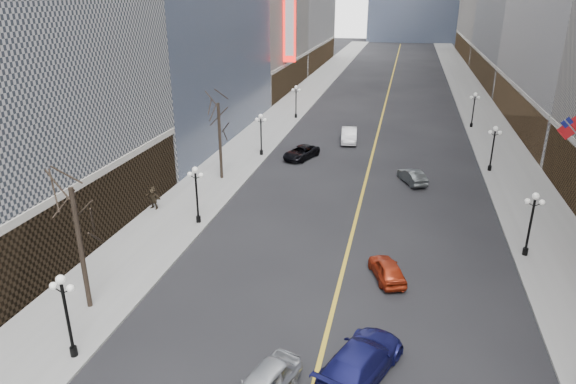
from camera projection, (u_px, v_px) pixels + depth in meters
The scene contains 21 objects.
sidewalk_east at pixel (485, 121), 70.65m from camera, with size 6.00×230.00×0.15m, color gray.
sidewalk_west at pixel (287, 111), 76.47m from camera, with size 6.00×230.00×0.15m, color gray.
lane_line at pixel (386, 103), 82.65m from camera, with size 0.25×200.00×0.02m, color gold.
streetlamp_east_1 at pixel (532, 218), 33.79m from camera, with size 1.26×0.44×4.52m.
streetlamp_east_2 at pixel (493, 144), 50.11m from camera, with size 1.26×0.44×4.52m.
streetlamp_east_3 at pixel (474, 106), 66.44m from camera, with size 1.26×0.44×4.52m.
streetlamp_west_0 at pixel (66, 308), 24.18m from camera, with size 1.26×0.44×4.52m.
streetlamp_west_1 at pixel (196, 189), 38.69m from camera, with size 1.26×0.44×4.52m.
streetlamp_west_2 at pixel (261, 130), 55.02m from camera, with size 1.26×0.44×4.52m.
streetlamp_west_3 at pixel (296, 98), 71.35m from camera, with size 1.26×0.44×4.52m.
flag_5 at pixel (573, 130), 37.80m from camera, with size 2.87×0.12×2.87m.
theatre_marquee at pixel (290, 23), 81.57m from camera, with size 2.00×0.55×12.00m.
tree_west_near at pixel (74, 207), 26.94m from camera, with size 3.60×3.60×7.92m.
tree_west_far at pixel (219, 115), 46.89m from camera, with size 3.60×3.60×7.92m.
car_nb_near at pixel (264, 384), 22.50m from camera, with size 1.76×4.37×1.49m, color #B9BDC1.
car_nb_mid at pixel (349, 135), 60.91m from camera, with size 1.77×5.06×1.67m, color silver.
car_nb_far at pixel (301, 152), 54.99m from camera, with size 2.24×4.87×1.35m, color black.
car_sb_near at pixel (361, 360), 23.80m from camera, with size 2.40×5.90×1.71m, color navy.
car_sb_mid at pixel (387, 269), 31.95m from camera, with size 1.57×3.91×1.33m, color #9F2A11.
car_sb_far at pixel (412, 176), 47.95m from camera, with size 1.40×4.01×1.32m, color #414647.
ped_west_far at pixel (153, 198), 41.87m from camera, with size 1.77×0.51×1.91m, color #2F261A.
Camera 1 is at (3.01, -3.63, 16.84)m, focal length 32.00 mm.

